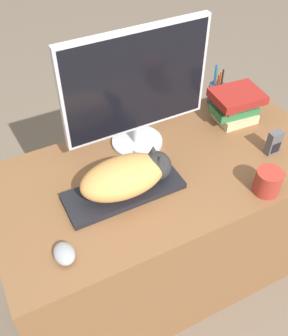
% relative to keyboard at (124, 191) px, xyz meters
% --- Properties ---
extents(ground_plane, '(12.00, 12.00, 0.00)m').
position_rel_keyboard_xyz_m(ground_plane, '(0.20, -0.30, -0.75)').
color(ground_plane, '#6B5B4C').
extents(desk, '(1.39, 0.69, 0.74)m').
position_rel_keyboard_xyz_m(desk, '(0.20, 0.04, -0.38)').
color(desk, brown).
rests_on(desk, ground_plane).
extents(keyboard, '(0.45, 0.17, 0.02)m').
position_rel_keyboard_xyz_m(keyboard, '(0.00, 0.00, 0.00)').
color(keyboard, black).
rests_on(keyboard, desk).
extents(cat, '(0.36, 0.19, 0.13)m').
position_rel_keyboard_xyz_m(cat, '(0.02, 0.00, 0.07)').
color(cat, '#D18C47').
rests_on(cat, keyboard).
extents(monitor, '(0.60, 0.22, 0.51)m').
position_rel_keyboard_xyz_m(monitor, '(0.17, 0.23, 0.27)').
color(monitor, '#B7B7BC').
rests_on(monitor, desk).
extents(computer_mouse, '(0.07, 0.09, 0.04)m').
position_rel_keyboard_xyz_m(computer_mouse, '(-0.29, -0.17, 0.01)').
color(computer_mouse, gray).
rests_on(computer_mouse, desk).
extents(coffee_mug, '(0.13, 0.10, 0.10)m').
position_rel_keyboard_xyz_m(coffee_mug, '(0.49, -0.23, 0.04)').
color(coffee_mug, '#9E2D23').
rests_on(coffee_mug, desk).
extents(pen_cup, '(0.08, 0.08, 0.20)m').
position_rel_keyboard_xyz_m(pen_cup, '(0.65, 0.34, 0.04)').
color(pen_cup, '#38383D').
rests_on(pen_cup, desk).
extents(phone, '(0.06, 0.03, 0.11)m').
position_rel_keyboard_xyz_m(phone, '(0.65, -0.07, 0.04)').
color(phone, '#4C4C51').
rests_on(phone, desk).
extents(book_stack, '(0.23, 0.18, 0.15)m').
position_rel_keyboard_xyz_m(book_stack, '(0.64, 0.18, 0.07)').
color(book_stack, '#C6B284').
rests_on(book_stack, desk).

